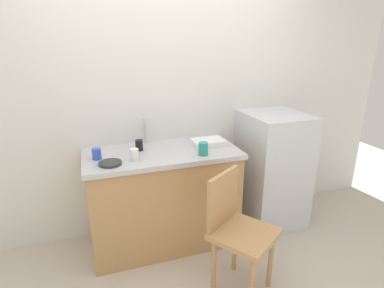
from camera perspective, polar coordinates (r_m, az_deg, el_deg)
name	(u,v)px	position (r m, az deg, el deg)	size (l,w,h in m)	color
ground_plane	(199,287)	(2.55, 1.36, -24.88)	(8.00, 8.00, 0.00)	#BCB2A3
back_wall	(163,97)	(2.85, -5.41, 8.68)	(4.80, 0.10, 2.54)	silver
cabinet_base	(164,199)	(2.79, -5.28, -10.17)	(1.25, 0.60, 0.84)	tan
countertop	(162,153)	(2.61, -5.57, -1.69)	(1.29, 0.64, 0.04)	#B7B7BC
faucet	(145,131)	(2.78, -8.72, 2.38)	(0.02, 0.02, 0.23)	#B7B7BC
refrigerator	(272,169)	(3.13, 14.58, -4.56)	(0.55, 0.61, 1.12)	silver
chair	(237,228)	(2.28, 8.30, -15.10)	(0.55, 0.55, 0.89)	tan
dish_tray	(208,142)	(2.73, 3.00, 0.30)	(0.28, 0.20, 0.05)	white
hotplate	(110,163)	(2.38, -14.89, -3.46)	(0.17, 0.17, 0.02)	#2D2D2D
cup_white	(134,155)	(2.41, -10.63, -1.96)	(0.07, 0.07, 0.09)	white
cup_black	(139,145)	(2.62, -9.77, -0.22)	(0.06, 0.06, 0.09)	black
cup_blue	(97,154)	(2.51, -17.23, -1.77)	(0.07, 0.07, 0.09)	blue
cup_teal	(203,149)	(2.48, 2.08, -0.90)	(0.08, 0.08, 0.10)	teal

